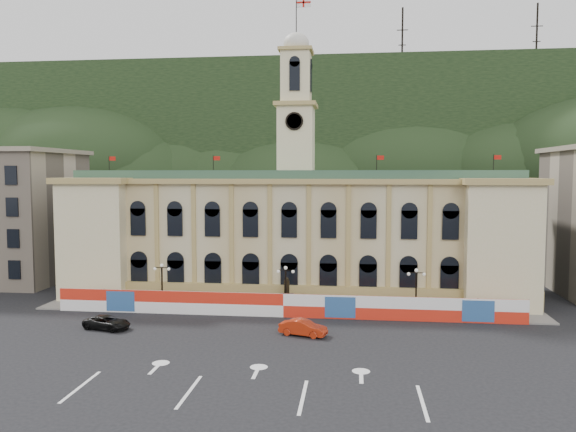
# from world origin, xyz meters

# --- Properties ---
(ground) EXTENTS (260.00, 260.00, 0.00)m
(ground) POSITION_xyz_m (0.00, 0.00, 0.00)
(ground) COLOR black
(ground) RESTS_ON ground
(lane_markings) EXTENTS (26.00, 10.00, 0.02)m
(lane_markings) POSITION_xyz_m (0.00, -5.00, 0.00)
(lane_markings) COLOR white
(lane_markings) RESTS_ON ground
(hill_ridge) EXTENTS (230.00, 80.00, 64.00)m
(hill_ridge) POSITION_xyz_m (0.03, 121.99, 19.48)
(hill_ridge) COLOR black
(hill_ridge) RESTS_ON ground
(city_hall) EXTENTS (56.20, 17.60, 37.10)m
(city_hall) POSITION_xyz_m (0.00, 27.63, 7.85)
(city_hall) COLOR #C7BA8F
(city_hall) RESTS_ON ground
(hoarding_fence) EXTENTS (50.00, 0.44, 2.50)m
(hoarding_fence) POSITION_xyz_m (0.06, 15.07, 1.25)
(hoarding_fence) COLOR red
(hoarding_fence) RESTS_ON ground
(pavement) EXTENTS (56.00, 5.50, 0.16)m
(pavement) POSITION_xyz_m (0.00, 17.75, 0.08)
(pavement) COLOR slate
(pavement) RESTS_ON ground
(statue) EXTENTS (1.40, 1.40, 3.72)m
(statue) POSITION_xyz_m (0.00, 18.00, 1.19)
(statue) COLOR #595651
(statue) RESTS_ON ground
(lamp_left) EXTENTS (1.96, 0.44, 5.15)m
(lamp_left) POSITION_xyz_m (-14.00, 17.00, 3.07)
(lamp_left) COLOR black
(lamp_left) RESTS_ON ground
(lamp_center) EXTENTS (1.96, 0.44, 5.15)m
(lamp_center) POSITION_xyz_m (0.00, 17.00, 3.07)
(lamp_center) COLOR black
(lamp_center) RESTS_ON ground
(lamp_right) EXTENTS (1.96, 0.44, 5.15)m
(lamp_right) POSITION_xyz_m (14.00, 17.00, 3.07)
(lamp_right) COLOR black
(lamp_right) RESTS_ON ground
(red_sedan) EXTENTS (3.88, 5.31, 1.48)m
(red_sedan) POSITION_xyz_m (2.69, 8.52, 0.74)
(red_sedan) COLOR #AC240C
(red_sedan) RESTS_ON ground
(black_suv) EXTENTS (4.30, 5.68, 1.31)m
(black_suv) POSITION_xyz_m (-16.61, 8.43, 0.65)
(black_suv) COLOR black
(black_suv) RESTS_ON ground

